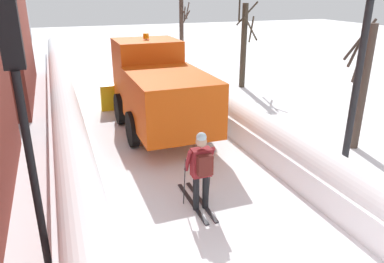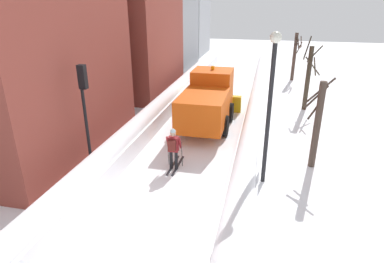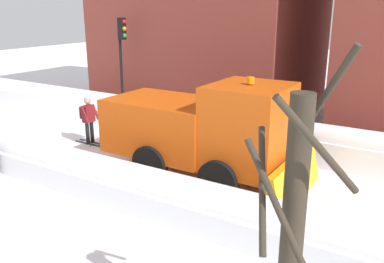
% 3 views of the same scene
% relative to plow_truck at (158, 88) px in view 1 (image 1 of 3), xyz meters
% --- Properties ---
extents(ground_plane, '(80.00, 80.00, 0.00)m').
position_rel_plow_truck_xyz_m(ground_plane, '(-0.25, 1.27, -1.48)').
color(ground_plane, white).
extents(snowbank_left, '(1.10, 36.00, 1.30)m').
position_rel_plow_truck_xyz_m(snowbank_left, '(-2.98, 1.27, -0.86)').
color(snowbank_left, white).
rests_on(snowbank_left, ground).
extents(snowbank_right, '(1.10, 36.00, 1.11)m').
position_rel_plow_truck_xyz_m(snowbank_right, '(2.49, 1.27, -0.98)').
color(snowbank_right, white).
rests_on(snowbank_right, ground).
extents(plow_truck, '(3.20, 5.98, 3.12)m').
position_rel_plow_truck_xyz_m(plow_truck, '(0.00, 0.00, 0.00)').
color(plow_truck, '#DB510F').
rests_on(plow_truck, ground).
extents(skier, '(0.62, 1.80, 1.81)m').
position_rel_plow_truck_xyz_m(skier, '(-0.49, -5.15, -0.48)').
color(skier, black).
rests_on(skier, ground).
extents(traffic_light_pole, '(0.28, 0.42, 4.42)m').
position_rel_plow_truck_xyz_m(traffic_light_pole, '(-3.64, -6.15, 1.62)').
color(traffic_light_pole, black).
rests_on(traffic_light_pole, ground).
extents(street_lamp, '(0.40, 0.40, 5.68)m').
position_rel_plow_truck_xyz_m(street_lamp, '(3.19, -5.34, 2.08)').
color(street_lamp, black).
rests_on(street_lamp, ground).
extents(bare_tree_near, '(1.13, 0.72, 3.78)m').
position_rel_plow_truck_xyz_m(bare_tree_near, '(5.17, -3.57, 0.45)').
color(bare_tree_near, '#44362D').
rests_on(bare_tree_near, ground).
extents(bare_tree_mid, '(1.13, 1.28, 4.52)m').
position_rel_plow_truck_xyz_m(bare_tree_mid, '(5.52, 4.39, 0.65)').
color(bare_tree_mid, '#382F24').
rests_on(bare_tree_mid, ground).
extents(bare_tree_far, '(0.74, 1.30, 3.97)m').
position_rel_plow_truck_xyz_m(bare_tree_far, '(5.16, 12.53, 0.61)').
color(bare_tree_far, '#413129').
rests_on(bare_tree_far, ground).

